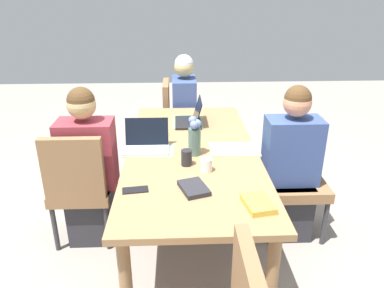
% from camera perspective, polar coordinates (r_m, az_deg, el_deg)
% --- Properties ---
extents(ground_plane, '(10.00, 10.00, 0.00)m').
position_cam_1_polar(ground_plane, '(3.06, -0.00, -13.45)').
color(ground_plane, gray).
extents(dining_table, '(2.03, 0.94, 0.73)m').
position_cam_1_polar(dining_table, '(2.73, -0.00, -2.41)').
color(dining_table, '#9E754C').
rests_on(dining_table, ground_plane).
extents(chair_far_left_near, '(0.44, 0.44, 0.90)m').
position_cam_1_polar(chair_far_left_near, '(2.85, -16.82, -5.75)').
color(chair_far_left_near, olive).
rests_on(chair_far_left_near, ground_plane).
extents(person_far_left_near, '(0.36, 0.40, 1.19)m').
position_cam_1_polar(person_far_left_near, '(2.88, -15.39, -4.57)').
color(person_far_left_near, '#2D2D33').
rests_on(person_far_left_near, ground_plane).
extents(chair_head_right_left_mid, '(0.44, 0.44, 0.90)m').
position_cam_1_polar(chair_head_right_left_mid, '(4.03, -2.25, 3.91)').
color(chair_head_right_left_mid, olive).
rests_on(chair_head_right_left_mid, ground_plane).
extents(person_head_right_left_mid, '(0.40, 0.36, 1.19)m').
position_cam_1_polar(person_head_right_left_mid, '(3.96, -1.17, 4.02)').
color(person_head_right_left_mid, '#2D2D33').
rests_on(person_head_right_left_mid, ground_plane).
extents(chair_near_left_far, '(0.44, 0.44, 0.90)m').
position_cam_1_polar(chair_near_left_far, '(3.01, 15.36, -3.90)').
color(chair_near_left_far, olive).
rests_on(chair_near_left_far, ground_plane).
extents(person_near_left_far, '(0.36, 0.40, 1.19)m').
position_cam_1_polar(person_near_left_far, '(2.92, 14.71, -4.12)').
color(person_near_left_far, '#2D2D33').
rests_on(person_near_left_far, ground_plane).
extents(flower_vase, '(0.11, 0.09, 0.28)m').
position_cam_1_polar(flower_vase, '(2.58, 0.39, 1.26)').
color(flower_vase, '#4C6B60').
rests_on(flower_vase, dining_table).
extents(placemat_far_left_near, '(0.28, 0.38, 0.00)m').
position_cam_1_polar(placemat_far_left_near, '(2.71, -6.53, -0.93)').
color(placemat_far_left_near, '#7FAD70').
rests_on(placemat_far_left_near, dining_table).
extents(placemat_head_right_left_mid, '(0.37, 0.27, 0.00)m').
position_cam_1_polar(placemat_head_right_left_mid, '(3.26, -0.66, 3.42)').
color(placemat_head_right_left_mid, '#7FAD70').
rests_on(placemat_head_right_left_mid, dining_table).
extents(placemat_near_left_far, '(0.27, 0.37, 0.00)m').
position_cam_1_polar(placemat_near_left_far, '(2.73, 6.46, -0.76)').
color(placemat_near_left_far, '#7FAD70').
rests_on(placemat_near_left_far, dining_table).
extents(laptop_head_right_left_mid, '(0.32, 0.22, 0.21)m').
position_cam_1_polar(laptop_head_right_left_mid, '(3.20, -0.17, 3.89)').
color(laptop_head_right_left_mid, black).
rests_on(laptop_head_right_left_mid, dining_table).
extents(laptop_far_left_near, '(0.22, 0.32, 0.21)m').
position_cam_1_polar(laptop_far_left_near, '(2.72, -6.95, 0.08)').
color(laptop_far_left_near, silver).
rests_on(laptop_far_left_near, dining_table).
extents(coffee_mug_near_left, '(0.08, 0.08, 0.08)m').
position_cam_1_polar(coffee_mug_near_left, '(2.97, -4.86, 2.18)').
color(coffee_mug_near_left, '#33477A').
rests_on(coffee_mug_near_left, dining_table).
extents(coffee_mug_near_right, '(0.08, 0.08, 0.09)m').
position_cam_1_polar(coffee_mug_near_right, '(2.39, 2.19, -3.21)').
color(coffee_mug_near_right, white).
rests_on(coffee_mug_near_right, dining_table).
extents(coffee_mug_centre_left, '(0.07, 0.07, 0.11)m').
position_cam_1_polar(coffee_mug_centre_left, '(2.46, -0.84, -2.10)').
color(coffee_mug_centre_left, '#232328').
rests_on(coffee_mug_centre_left, dining_table).
extents(book_red_cover, '(0.22, 0.17, 0.03)m').
position_cam_1_polar(book_red_cover, '(2.06, 10.09, -8.99)').
color(book_red_cover, gold).
rests_on(book_red_cover, dining_table).
extents(book_blue_cover, '(0.23, 0.20, 0.03)m').
position_cam_1_polar(book_blue_cover, '(2.18, 0.27, -6.77)').
color(book_blue_cover, '#28282D').
rests_on(book_blue_cover, dining_table).
extents(phone_black, '(0.09, 0.16, 0.01)m').
position_cam_1_polar(phone_black, '(2.21, -8.69, -6.99)').
color(phone_black, black).
rests_on(phone_black, dining_table).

